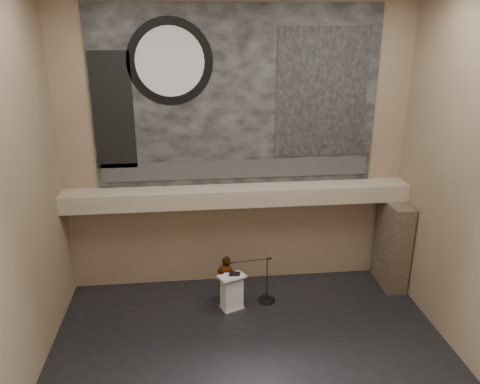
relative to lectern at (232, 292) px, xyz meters
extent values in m
plane|color=black|center=(0.34, -2.26, -0.55)|extent=(10.00, 10.00, 0.00)
cube|color=#7E6750|center=(0.34, 1.74, 3.70)|extent=(10.00, 0.02, 8.50)
cube|color=#7E6750|center=(0.34, -6.26, 3.70)|extent=(10.00, 0.02, 8.50)
cube|color=#7E6750|center=(-4.66, -2.26, 3.70)|extent=(0.02, 8.00, 8.50)
cube|color=gray|center=(0.34, 1.34, 2.40)|extent=(10.00, 0.80, 0.50)
cylinder|color=#B2893D|center=(-1.26, 1.29, 2.12)|extent=(0.04, 0.04, 0.06)
cylinder|color=#B2893D|center=(2.24, 1.29, 2.12)|extent=(0.04, 0.04, 0.06)
cube|color=black|center=(0.34, 1.71, 5.15)|extent=(8.00, 0.05, 5.00)
cube|color=#2D2D2D|center=(0.34, 1.67, 3.10)|extent=(7.76, 0.02, 0.55)
cylinder|color=black|center=(-1.46, 1.67, 6.15)|extent=(2.30, 0.02, 2.30)
cylinder|color=silver|center=(-1.46, 1.65, 6.15)|extent=(1.84, 0.02, 1.84)
cube|color=black|center=(2.74, 1.67, 5.25)|extent=(2.60, 0.02, 3.60)
cube|color=black|center=(-3.06, 1.67, 4.85)|extent=(1.10, 0.02, 3.20)
cube|color=#3D3126|center=(4.99, 0.89, 0.80)|extent=(0.60, 1.40, 2.70)
cube|color=silver|center=(0.00, 0.00, -0.51)|extent=(0.76, 0.67, 0.08)
cube|color=white|center=(0.00, 0.00, 0.01)|extent=(0.65, 0.56, 0.96)
cube|color=white|center=(0.00, -0.02, 0.52)|extent=(0.84, 0.72, 0.13)
cube|color=black|center=(0.09, 0.03, 0.56)|extent=(0.34, 0.30, 0.04)
cube|color=silver|center=(-0.13, -0.01, 0.55)|extent=(0.31, 0.36, 0.00)
imported|color=silver|center=(-0.11, 0.41, 0.18)|extent=(0.63, 0.52, 1.48)
cylinder|color=black|center=(1.05, 0.34, -0.54)|extent=(0.52, 0.52, 0.02)
cylinder|color=black|center=(1.05, 0.34, 0.15)|extent=(0.03, 0.03, 1.41)
cylinder|color=black|center=(0.52, 0.27, 0.82)|extent=(1.19, 0.17, 0.02)
camera|label=1|loc=(-0.99, -11.33, 7.10)|focal=35.00mm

